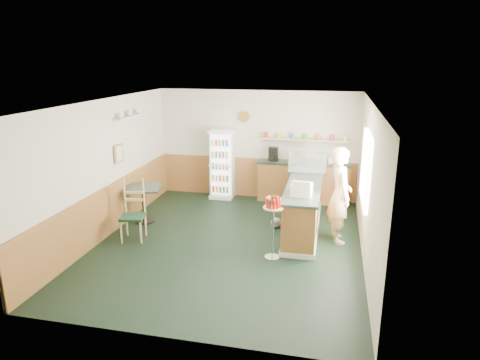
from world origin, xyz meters
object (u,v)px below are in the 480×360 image
(display_case, at_px, (308,162))
(condiment_stand, at_px, (273,217))
(drinks_fridge, at_px, (222,164))
(cafe_chair, at_px, (134,208))
(shopkeeper, at_px, (340,195))
(cash_register, at_px, (302,190))
(cafe_table, at_px, (144,197))

(display_case, bearing_deg, condiment_stand, -100.77)
(drinks_fridge, height_order, condiment_stand, drinks_fridge)
(condiment_stand, height_order, cafe_chair, cafe_chair)
(shopkeeper, distance_m, cafe_chair, 3.99)
(cash_register, height_order, cafe_chair, cash_register)
(cafe_table, xyz_separation_m, cafe_chair, (0.19, -0.82, 0.06))
(drinks_fridge, height_order, cafe_chair, drinks_fridge)
(display_case, distance_m, cafe_table, 3.65)
(condiment_stand, bearing_deg, drinks_fridge, 118.84)
(drinks_fridge, height_order, display_case, drinks_fridge)
(cash_register, xyz_separation_m, shopkeeper, (0.70, 0.39, -0.18))
(condiment_stand, bearing_deg, cafe_table, 159.25)
(shopkeeper, bearing_deg, cash_register, 103.55)
(cash_register, bearing_deg, shopkeeper, 33.02)
(cash_register, relative_size, cafe_table, 0.43)
(shopkeeper, bearing_deg, display_case, 13.73)
(display_case, bearing_deg, cafe_table, -161.26)
(drinks_fridge, bearing_deg, condiment_stand, -61.16)
(drinks_fridge, xyz_separation_m, cafe_chair, (-1.03, -2.88, -0.25))
(shopkeeper, bearing_deg, cafe_table, 73.17)
(drinks_fridge, xyz_separation_m, condiment_stand, (1.75, -3.18, -0.10))
(display_case, bearing_deg, shopkeeper, -60.88)
(shopkeeper, height_order, cafe_chair, shopkeeper)
(cafe_table, bearing_deg, drinks_fridge, 59.41)
(drinks_fridge, height_order, cafe_table, drinks_fridge)
(shopkeeper, xyz_separation_m, condiment_stand, (-1.13, -1.02, -0.16))
(drinks_fridge, distance_m, condiment_stand, 3.63)
(shopkeeper, relative_size, cafe_table, 2.10)
(cafe_chair, bearing_deg, shopkeeper, -0.02)
(drinks_fridge, relative_size, shopkeeper, 0.94)
(drinks_fridge, bearing_deg, display_case, -22.44)
(drinks_fridge, relative_size, condiment_stand, 1.56)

